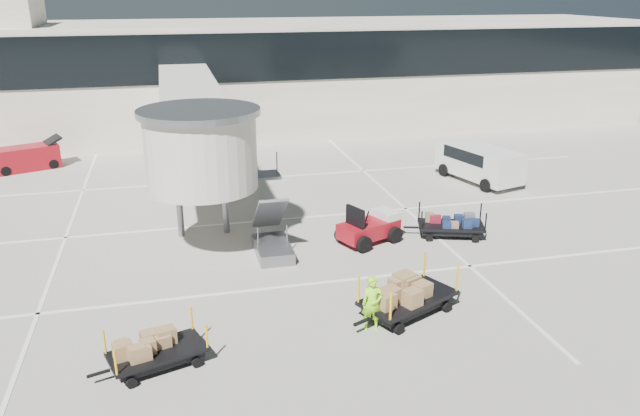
# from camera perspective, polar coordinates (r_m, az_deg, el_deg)

# --- Properties ---
(ground) EXTENTS (140.00, 140.00, 0.00)m
(ground) POSITION_cam_1_polar(r_m,az_deg,el_deg) (21.84, 1.59, -9.09)
(ground) COLOR #BBB4A7
(ground) RESTS_ON ground
(lane_markings) EXTENTS (40.00, 30.00, 0.02)m
(lane_markings) POSITION_cam_1_polar(r_m,az_deg,el_deg) (30.03, -4.34, -0.87)
(lane_markings) COLOR white
(lane_markings) RESTS_ON ground
(terminal) EXTENTS (64.00, 12.11, 15.20)m
(terminal) POSITION_cam_1_polar(r_m,az_deg,el_deg) (49.05, -8.24, 11.94)
(terminal) COLOR silver
(terminal) RESTS_ON ground
(jet_bridge) EXTENTS (5.70, 20.40, 6.03)m
(jet_bridge) POSITION_cam_1_polar(r_m,az_deg,el_deg) (31.36, -11.47, 7.81)
(jet_bridge) COLOR beige
(jet_bridge) RESTS_ON ground
(baggage_tug) EXTENTS (2.97, 2.53, 1.76)m
(baggage_tug) POSITION_cam_1_polar(r_m,az_deg,el_deg) (27.02, 4.59, -1.83)
(baggage_tug) COLOR maroon
(baggage_tug) RESTS_ON ground
(suitcase_cart) EXTENTS (3.57, 2.23, 1.37)m
(suitcase_cart) POSITION_cam_1_polar(r_m,az_deg,el_deg) (28.15, 11.87, -1.59)
(suitcase_cart) COLOR black
(suitcase_cart) RESTS_ON ground
(box_cart_near) EXTENTS (4.07, 2.89, 1.60)m
(box_cart_near) POSITION_cam_1_polar(r_m,az_deg,el_deg) (21.47, 8.31, -7.94)
(box_cart_near) COLOR black
(box_cart_near) RESTS_ON ground
(box_cart_far) EXTENTS (3.41, 2.12, 1.31)m
(box_cart_far) POSITION_cam_1_polar(r_m,az_deg,el_deg) (19.10, -14.68, -12.55)
(box_cart_far) COLOR black
(box_cart_far) RESTS_ON ground
(ground_worker) EXTENTS (0.76, 0.60, 1.85)m
(ground_worker) POSITION_cam_1_polar(r_m,az_deg,el_deg) (20.21, 4.81, -8.69)
(ground_worker) COLOR #97FF1A
(ground_worker) RESTS_ON ground
(minivan) EXTENTS (3.43, 5.56, 1.97)m
(minivan) POSITION_cam_1_polar(r_m,az_deg,el_deg) (36.54, 14.19, 4.25)
(minivan) COLOR silver
(minivan) RESTS_ON ground
(belt_loader) EXTENTS (4.14, 2.75, 1.87)m
(belt_loader) POSITION_cam_1_polar(r_m,az_deg,el_deg) (41.66, -25.21, 4.15)
(belt_loader) COLOR maroon
(belt_loader) RESTS_ON ground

